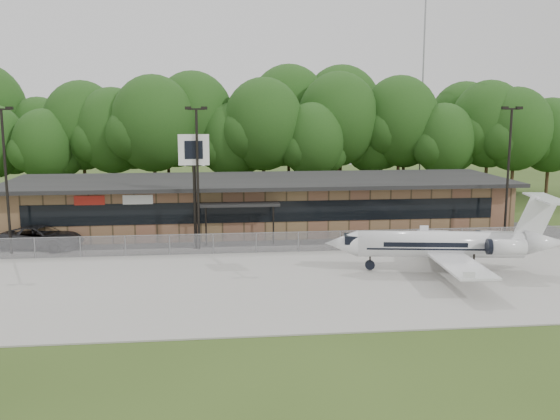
{
  "coord_description": "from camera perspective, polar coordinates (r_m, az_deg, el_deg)",
  "views": [
    {
      "loc": [
        -4.04,
        -27.64,
        10.33
      ],
      "look_at": [
        0.36,
        12.0,
        3.6
      ],
      "focal_mm": 40.0,
      "sensor_mm": 36.0,
      "label": 1
    }
  ],
  "objects": [
    {
      "name": "light_pole_mid",
      "position": [
        44.36,
        -7.55,
        3.87
      ],
      "size": [
        1.55,
        0.3,
        10.23
      ],
      "color": "black",
      "rests_on": "ground"
    },
    {
      "name": "parking_lot",
      "position": [
        48.42,
        -1.4,
        -2.71
      ],
      "size": [
        50.0,
        9.0,
        0.06
      ],
      "primitive_type": "cube",
      "color": "#383835",
      "rests_on": "ground"
    },
    {
      "name": "treeline",
      "position": [
        69.81,
        -3.03,
        7.24
      ],
      "size": [
        72.0,
        12.0,
        15.0
      ],
      "primitive_type": null,
      "color": "#183C13",
      "rests_on": "ground"
    },
    {
      "name": "pole_sign",
      "position": [
        44.63,
        -7.87,
        4.37
      ],
      "size": [
        2.17,
        0.28,
        8.3
      ],
      "rotation": [
        0.0,
        0.0,
        -0.01
      ],
      "color": "black",
      "rests_on": "ground"
    },
    {
      "name": "radio_mast",
      "position": [
        80.02,
        12.9,
        10.9
      ],
      "size": [
        0.2,
        0.2,
        25.0
      ],
      "primitive_type": "cylinder",
      "color": "gray",
      "rests_on": "ground"
    },
    {
      "name": "light_pole_left",
      "position": [
        46.5,
        -23.81,
        3.39
      ],
      "size": [
        1.55,
        0.3,
        10.23
      ],
      "color": "black",
      "rests_on": "ground"
    },
    {
      "name": "terminal",
      "position": [
        52.37,
        -1.83,
        0.62
      ],
      "size": [
        41.0,
        11.65,
        4.3
      ],
      "color": "brown",
      "rests_on": "ground"
    },
    {
      "name": "light_pole_right",
      "position": [
        49.52,
        20.18,
        3.95
      ],
      "size": [
        1.55,
        0.3,
        10.23
      ],
      "color": "black",
      "rests_on": "ground"
    },
    {
      "name": "apron",
      "position": [
        37.31,
        0.13,
        -6.43
      ],
      "size": [
        64.0,
        18.0,
        0.08
      ],
      "primitive_type": "cube",
      "color": "#9E9B93",
      "rests_on": "ground"
    },
    {
      "name": "business_jet",
      "position": [
        40.06,
        15.13,
        -3.12
      ],
      "size": [
        14.56,
        13.04,
        4.9
      ],
      "rotation": [
        0.0,
        0.0,
        -0.15
      ],
      "color": "silver",
      "rests_on": "ground"
    },
    {
      "name": "suv",
      "position": [
        48.36,
        -21.0,
        -2.36
      ],
      "size": [
        6.73,
        4.63,
        1.71
      ],
      "primitive_type": "imported",
      "rotation": [
        0.0,
        0.0,
        1.25
      ],
      "color": "#333335",
      "rests_on": "ground"
    },
    {
      "name": "fence",
      "position": [
        43.88,
        -0.89,
        -3.0
      ],
      "size": [
        46.0,
        0.04,
        1.52
      ],
      "color": "gray",
      "rests_on": "ground"
    },
    {
      "name": "ground",
      "position": [
        29.78,
        1.9,
        -10.72
      ],
      "size": [
        160.0,
        160.0,
        0.0
      ],
      "primitive_type": "plane",
      "color": "#314318",
      "rests_on": "ground"
    }
  ]
}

